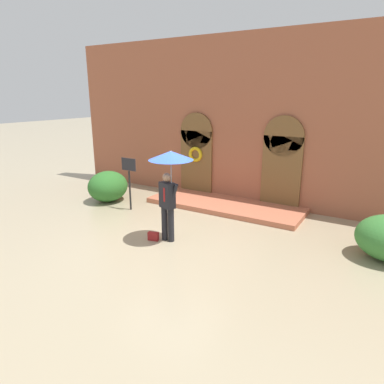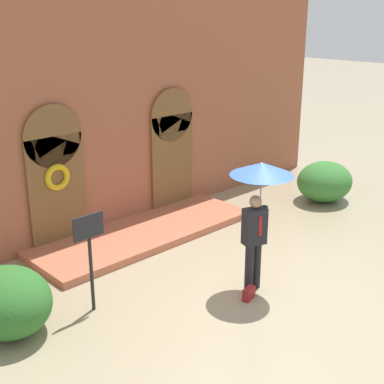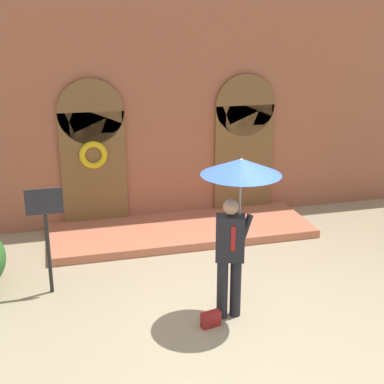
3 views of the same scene
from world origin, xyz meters
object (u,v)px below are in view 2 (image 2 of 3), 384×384
(handbag, at_px, (249,294))
(sign_post, at_px, (90,247))
(person_with_umbrella, at_px, (260,188))
(shrub_right, at_px, (325,182))
(shrub_left, at_px, (8,302))

(handbag, height_order, sign_post, sign_post)
(handbag, bearing_deg, person_with_umbrella, 11.80)
(sign_post, relative_size, shrub_right, 1.11)
(handbag, height_order, shrub_left, shrub_left)
(person_with_umbrella, bearing_deg, sign_post, 151.48)
(person_with_umbrella, xyz_separation_m, shrub_left, (-3.89, 1.73, -1.37))
(handbag, distance_m, shrub_left, 3.99)
(sign_post, height_order, shrub_right, sign_post)
(shrub_left, bearing_deg, person_with_umbrella, -23.95)
(person_with_umbrella, height_order, shrub_right, person_with_umbrella)
(sign_post, xyz_separation_m, shrub_left, (-1.31, 0.33, -0.62))
(handbag, relative_size, shrub_right, 0.18)
(handbag, xyz_separation_m, shrub_right, (5.30, 1.95, 0.41))
(person_with_umbrella, bearing_deg, shrub_right, 19.75)
(handbag, xyz_separation_m, shrub_left, (-3.47, 1.93, 0.43))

